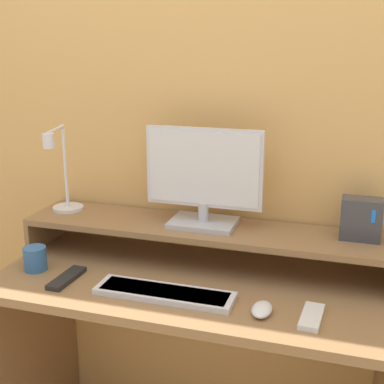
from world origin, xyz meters
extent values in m
cube|color=#E5AD60|center=(0.00, 0.62, 1.25)|extent=(6.00, 0.05, 2.50)
cube|color=olive|center=(0.00, 0.29, 0.72)|extent=(1.29, 0.58, 0.03)
cube|color=olive|center=(-0.63, 0.29, 0.35)|extent=(0.03, 0.58, 0.71)
cube|color=olive|center=(-0.64, 0.45, 0.79)|extent=(0.02, 0.26, 0.11)
cube|color=olive|center=(0.00, 0.45, 0.86)|extent=(1.29, 0.26, 0.02)
cube|color=#BCBCC1|center=(-0.01, 0.46, 0.88)|extent=(0.23, 0.16, 0.02)
cylinder|color=#BCBCC1|center=(-0.01, 0.46, 0.92)|extent=(0.04, 0.04, 0.06)
cube|color=silver|center=(-0.01, 0.47, 1.08)|extent=(0.41, 0.02, 0.27)
cube|color=silver|center=(-0.01, 0.45, 1.08)|extent=(0.39, 0.01, 0.25)
cylinder|color=silver|center=(-0.55, 0.48, 0.88)|extent=(0.12, 0.12, 0.01)
cylinder|color=silver|center=(-0.55, 0.48, 1.04)|extent=(0.01, 0.01, 0.31)
cylinder|color=silver|center=(-0.53, 0.40, 1.19)|extent=(0.05, 0.16, 0.01)
cylinder|color=silver|center=(-0.52, 0.32, 1.17)|extent=(0.04, 0.04, 0.05)
cube|color=#3D3D42|center=(0.52, 0.49, 0.94)|extent=(0.13, 0.07, 0.14)
cube|color=#1972F2|center=(0.55, 0.45, 0.96)|extent=(0.01, 0.00, 0.04)
cube|color=silver|center=(-0.04, 0.16, 0.75)|extent=(0.44, 0.12, 0.02)
cube|color=#AFAFB3|center=(-0.04, 0.16, 0.75)|extent=(0.40, 0.10, 0.01)
ellipsoid|color=white|center=(0.26, 0.14, 0.75)|extent=(0.06, 0.10, 0.03)
cube|color=black|center=(-0.39, 0.17, 0.74)|extent=(0.06, 0.17, 0.02)
cube|color=white|center=(0.41, 0.15, 0.74)|extent=(0.06, 0.15, 0.02)
cylinder|color=#33669E|center=(-0.53, 0.21, 0.78)|extent=(0.08, 0.08, 0.08)
camera|label=1|loc=(0.49, -1.24, 1.50)|focal=50.00mm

